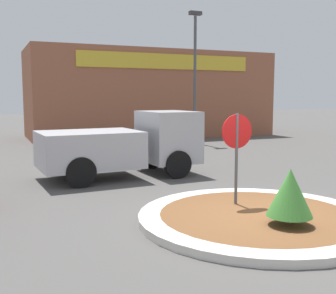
# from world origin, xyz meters

# --- Properties ---
(ground_plane) EXTENTS (120.00, 120.00, 0.00)m
(ground_plane) POSITION_xyz_m (0.00, 0.00, 0.00)
(ground_plane) COLOR #514F4C
(traffic_island) EXTENTS (5.06, 5.06, 0.16)m
(traffic_island) POSITION_xyz_m (0.00, 0.00, 0.08)
(traffic_island) COLOR beige
(traffic_island) RESTS_ON ground_plane
(stop_sign) EXTENTS (0.78, 0.07, 2.25)m
(stop_sign) POSITION_xyz_m (0.04, 0.91, 1.57)
(stop_sign) COLOR #4C4C51
(stop_sign) RESTS_ON ground_plane
(island_shrub) EXTENTS (0.89, 0.89, 1.11)m
(island_shrub) POSITION_xyz_m (0.10, -0.89, 0.81)
(island_shrub) COLOR brown
(island_shrub) RESTS_ON traffic_island
(utility_truck) EXTENTS (5.24, 2.51, 2.13)m
(utility_truck) POSITION_xyz_m (-1.03, 5.94, 1.07)
(utility_truck) COLOR #B2B2B7
(utility_truck) RESTS_ON ground_plane
(storefront_building) EXTENTS (15.73, 6.07, 5.53)m
(storefront_building) POSITION_xyz_m (5.01, 19.38, 2.77)
(storefront_building) COLOR #93563D
(storefront_building) RESTS_ON ground_plane
(light_pole) EXTENTS (0.70, 0.30, 7.26)m
(light_pole) POSITION_xyz_m (5.63, 13.98, 4.20)
(light_pole) COLOR #4C4C51
(light_pole) RESTS_ON ground_plane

